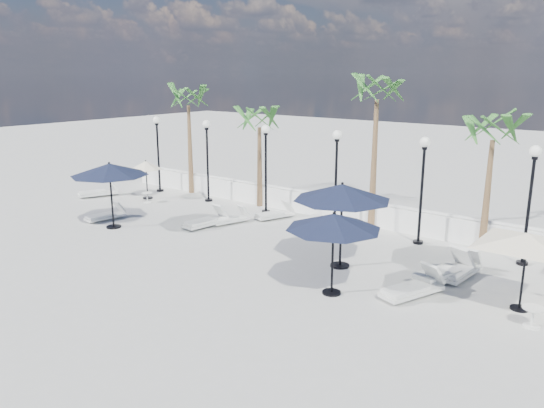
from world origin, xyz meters
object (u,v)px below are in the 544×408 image
Objects in this scene: lounger_5 at (444,272)px; lounger_2 at (106,215)px; lounger_1 at (275,214)px; lounger_7 at (413,288)px; lounger_4 at (231,218)px; parasol_navy_mid at (342,193)px; lounger_0 at (98,192)px; lounger_6 at (460,270)px; parasol_cream_small at (146,166)px; parasol_cream_sq_a at (528,234)px; lounger_3 at (206,221)px; parasol_navy_right at (334,222)px; parasol_navy_left at (109,170)px.

lounger_2 is at bearing -154.10° from lounger_5.
lounger_1 is 0.87× the size of lounger_7.
lounger_5 is at bearing 3.70° from lounger_1.
lounger_4 is 6.64m from parasol_navy_mid.
lounger_0 reaches higher than lounger_6.
lounger_1 is 8.43m from lounger_5.
parasol_navy_mid reaches higher than parasol_cream_small.
parasol_cream_sq_a is (15.83, 1.42, 1.84)m from lounger_2.
lounger_5 reaches higher than lounger_1.
lounger_7 is 0.68× the size of parasol_navy_mid.
lounger_0 is 0.99× the size of lounger_3.
parasol_navy_mid is 12.46m from parasol_cream_small.
parasol_navy_mid is (6.07, -1.55, 2.20)m from lounger_4.
lounger_4 is 9.13m from lounger_7.
parasol_navy_right is at bearing -154.25° from parasol_cream_sq_a.
lounger_7 reaches higher than lounger_1.
lounger_0 is 0.64× the size of parasol_navy_mid.
lounger_2 reaches higher than lounger_4.
lounger_3 reaches higher than lounger_1.
parasol_navy_right is at bearing -18.10° from parasol_cream_small.
lounger_3 is 0.87× the size of lounger_5.
parasol_cream_small is (-6.15, 0.77, 1.42)m from lounger_4.
lounger_1 is 0.60× the size of parasol_navy_left.
parasol_navy_left is (-12.66, -3.15, 2.09)m from lounger_6.
lounger_1 is 0.95× the size of parasol_cream_small.
lounger_3 reaches higher than lounger_6.
parasol_navy_left is 1.13× the size of parasol_navy_right.
lounger_2 is 0.58× the size of parasol_navy_left.
parasol_cream_small is at bearing 122.66° from lounger_2.
parasol_navy_right reaches higher than parasol_cream_small.
parasol_cream_small reaches higher than lounger_2.
lounger_2 is 0.84× the size of lounger_7.
parasol_cream_small is (-14.98, 3.09, 1.37)m from lounger_7.
parasol_navy_mid is at bearing 114.67° from parasol_navy_right.
lounger_1 reaches higher than lounger_2.
lounger_3 is 1.05× the size of parasol_cream_small.
lounger_3 is 0.65× the size of parasol_navy_mid.
lounger_1 is at bearing 163.52° from parasol_cream_sq_a.
lounger_0 reaches higher than lounger_1.
parasol_navy_right is (10.24, -0.22, -0.25)m from parasol_navy_left.
parasol_navy_mid reaches higher than parasol_navy_left.
lounger_5 is at bearing 162.80° from parasol_cream_sq_a.
lounger_1 is 7.06m from lounger_2.
lounger_5 is at bearing 22.00° from lounger_0.
parasol_navy_left is (-4.26, -4.97, 2.11)m from lounger_1.
lounger_6 is at bearing 54.33° from parasol_navy_right.
parasol_navy_right is at bearing 11.50° from lounger_0.
lounger_0 is 4.59m from lounger_2.
parasol_cream_small is (-17.52, 2.17, -0.44)m from parasol_cream_sq_a.
lounger_6 is at bearing 13.99° from parasol_navy_left.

